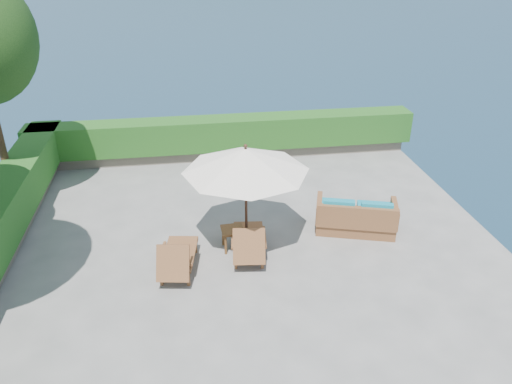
{
  "coord_description": "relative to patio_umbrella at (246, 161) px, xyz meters",
  "views": [
    {
      "loc": [
        -1.27,
        -9.66,
        6.51
      ],
      "look_at": [
        0.3,
        0.8,
        1.1
      ],
      "focal_mm": 35.0,
      "sensor_mm": 36.0,
      "label": 1
    }
  ],
  "objects": [
    {
      "name": "foundation",
      "position": [
        0.01,
        -0.27,
        -3.7
      ],
      "size": [
        12.0,
        12.0,
        3.0
      ],
      "primitive_type": "cube",
      "color": "#544D42",
      "rests_on": "ocean"
    },
    {
      "name": "ocean",
      "position": [
        0.01,
        -0.27,
        -5.15
      ],
      "size": [
        600.0,
        600.0,
        0.0
      ],
      "primitive_type": "plane",
      "color": "#143040",
      "rests_on": "ground"
    },
    {
      "name": "hedge_far",
      "position": [
        0.01,
        5.33,
        -1.3
      ],
      "size": [
        12.4,
        0.9,
        1.0
      ],
      "primitive_type": "cube",
      "color": "#1E4F16",
      "rests_on": "planter_wall_far"
    },
    {
      "name": "lounge_left",
      "position": [
        -1.61,
        -0.89,
        -1.76
      ],
      "size": [
        0.93,
        1.73,
        0.95
      ],
      "rotation": [
        0.0,
        0.0,
        -0.16
      ],
      "color": "brown",
      "rests_on": "ground"
    },
    {
      "name": "lounge_right",
      "position": [
        -0.02,
        -0.51,
        -1.74
      ],
      "size": [
        0.89,
        1.77,
        0.98
      ],
      "rotation": [
        0.0,
        0.0,
        -0.12
      ],
      "color": "brown",
      "rests_on": "ground"
    },
    {
      "name": "side_table",
      "position": [
        -0.34,
        -0.14,
        -1.72
      ],
      "size": [
        0.53,
        0.53,
        0.53
      ],
      "rotation": [
        0.0,
        0.0,
        0.06
      ],
      "color": "brown",
      "rests_on": "ground"
    },
    {
      "name": "planter_wall_far",
      "position": [
        0.01,
        5.33,
        -1.97
      ],
      "size": [
        12.0,
        0.6,
        0.36
      ],
      "primitive_type": "cube",
      "color": "#6F6659",
      "rests_on": "ground"
    },
    {
      "name": "patio_umbrella",
      "position": [
        0.0,
        0.0,
        0.0
      ],
      "size": [
        3.0,
        3.0,
        2.55
      ],
      "rotation": [
        0.0,
        0.0,
        -0.05
      ],
      "color": "black",
      "rests_on": "ground"
    },
    {
      "name": "ground",
      "position": [
        0.01,
        -0.27,
        -2.15
      ],
      "size": [
        12.0,
        12.0,
        0.0
      ],
      "primitive_type": "plane",
      "color": "gray",
      "rests_on": "ground"
    },
    {
      "name": "wicker_loveseat",
      "position": [
        2.74,
        0.2,
        -1.78
      ],
      "size": [
        2.14,
        1.51,
        0.95
      ],
      "rotation": [
        0.0,
        0.0,
        -0.3
      ],
      "color": "brown",
      "rests_on": "ground"
    }
  ]
}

